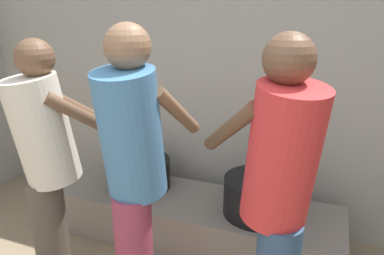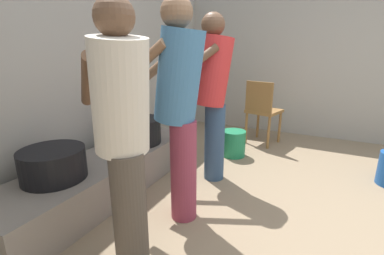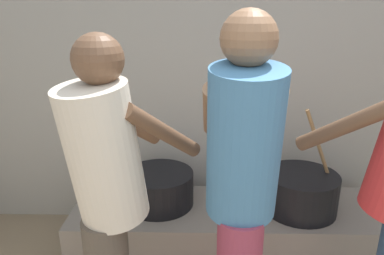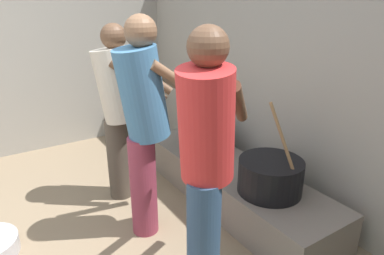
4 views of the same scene
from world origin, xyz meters
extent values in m
cube|color=#9E998E|center=(0.00, 2.45, 1.03)|extent=(5.25, 0.20, 2.07)
cube|color=slate|center=(-0.28, 1.93, 0.17)|extent=(2.11, 0.60, 0.34)
cylinder|color=black|center=(0.19, 1.92, 0.47)|extent=(0.48, 0.48, 0.26)
cylinder|color=#937047|center=(0.28, 1.92, 0.80)|extent=(0.25, 0.11, 0.51)
cylinder|color=black|center=(-0.76, 1.98, 0.46)|extent=(0.47, 0.47, 0.23)
cylinder|color=brown|center=(0.35, 1.44, 1.15)|extent=(0.37, 0.40, 0.36)
cylinder|color=brown|center=(0.15, 1.26, 1.15)|extent=(0.37, 0.40, 0.36)
cylinder|color=beige|center=(-0.89, 1.16, 1.05)|extent=(0.47, 0.48, 0.64)
sphere|color=brown|center=(-0.88, 1.17, 1.44)|extent=(0.21, 0.21, 0.21)
cylinder|color=brown|center=(-0.64, 1.26, 1.11)|extent=(0.34, 0.40, 0.35)
cylinder|color=brown|center=(-0.85, 1.43, 1.11)|extent=(0.34, 0.40, 0.35)
cylinder|color=teal|center=(-0.31, 1.14, 1.10)|extent=(0.31, 0.39, 0.67)
sphere|color=brown|center=(-0.31, 1.15, 1.52)|extent=(0.22, 0.22, 0.22)
cylinder|color=brown|center=(-0.16, 1.37, 1.17)|extent=(0.08, 0.48, 0.36)
cylinder|color=brown|center=(-0.43, 1.38, 1.17)|extent=(0.08, 0.48, 0.36)
camera|label=1|loc=(0.57, -0.30, 1.68)|focal=34.05mm
camera|label=2|loc=(-1.98, 0.20, 1.29)|focal=25.49mm
camera|label=3|loc=(-0.49, -0.19, 1.62)|focal=33.07mm
camera|label=4|loc=(1.78, 0.20, 1.71)|focal=31.92mm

